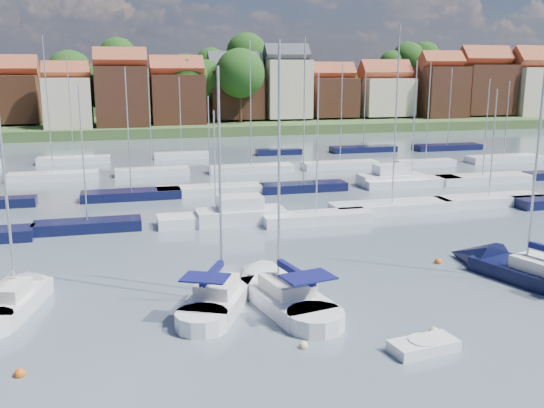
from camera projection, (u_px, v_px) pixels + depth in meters
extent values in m
plane|color=#495663|center=(251.00, 178.00, 68.90)|extent=(260.00, 260.00, 0.00)
cube|color=silver|center=(220.00, 300.00, 31.85)|extent=(5.01, 6.69, 1.20)
cone|color=silver|center=(238.00, 276.00, 35.55)|extent=(3.63, 3.83, 2.58)
cylinder|color=silver|center=(202.00, 324.00, 28.89)|extent=(3.44, 3.44, 1.20)
cube|color=silver|center=(217.00, 286.00, 31.23)|extent=(2.74, 3.11, 0.70)
cylinder|color=#B2B2B7|center=(220.00, 181.00, 30.88)|extent=(0.14, 0.14, 11.46)
cylinder|color=#B2B2B7|center=(212.00, 276.00, 30.23)|extent=(1.58, 3.14, 0.10)
cube|color=#0E104A|center=(212.00, 273.00, 30.19)|extent=(1.69, 3.07, 0.35)
cube|color=#0E104A|center=(205.00, 278.00, 29.09)|extent=(2.65, 2.34, 0.08)
cube|color=silver|center=(283.00, 299.00, 31.99)|extent=(4.21, 7.31, 1.20)
cone|color=silver|center=(249.00, 275.00, 35.75)|extent=(3.49, 3.85, 2.86)
cylinder|color=silver|center=(315.00, 323.00, 28.99)|extent=(3.39, 3.39, 1.20)
cube|color=silver|center=(287.00, 285.00, 31.37)|extent=(2.55, 3.21, 0.70)
cylinder|color=#B2B2B7|center=(279.00, 168.00, 30.89)|extent=(0.14, 0.14, 12.71)
cylinder|color=#B2B2B7|center=(296.00, 275.00, 30.35)|extent=(0.88, 3.75, 0.10)
cube|color=#0E104A|center=(296.00, 272.00, 30.31)|extent=(1.04, 3.61, 0.35)
cube|color=#0E104A|center=(308.00, 277.00, 29.20)|extent=(2.73, 2.18, 0.08)
cube|color=black|center=(533.00, 278.00, 35.27)|extent=(4.99, 7.63, 1.20)
cone|color=black|center=(472.00, 258.00, 38.91)|extent=(3.87, 4.18, 2.94)
cube|color=silver|center=(542.00, 265.00, 34.66)|extent=(2.87, 3.44, 0.70)
cylinder|color=#B2B2B7|center=(537.00, 153.00, 34.08)|extent=(0.14, 0.14, 13.39)
cube|color=silver|center=(14.00, 305.00, 31.18)|extent=(3.50, 5.77, 1.20)
cone|color=silver|center=(38.00, 283.00, 34.47)|extent=(2.82, 3.09, 2.24)
cube|color=silver|center=(9.00, 291.00, 30.61)|extent=(2.07, 2.56, 0.70)
cylinder|color=#B2B2B7|center=(7.00, 201.00, 30.36)|extent=(0.14, 0.14, 9.68)
cylinder|color=#B2B2B7|center=(1.00, 280.00, 29.69)|extent=(0.83, 2.93, 0.10)
cube|color=silver|center=(424.00, 347.00, 26.63)|extent=(3.19, 1.83, 0.59)
cylinder|color=silver|center=(424.00, 343.00, 26.59)|extent=(1.40, 1.40, 0.38)
sphere|color=#D85914|center=(20.00, 376.00, 24.53)|extent=(0.47, 0.47, 0.47)
sphere|color=beige|center=(304.00, 348.00, 26.98)|extent=(0.41, 0.41, 0.41)
sphere|color=beige|center=(304.00, 333.00, 28.54)|extent=(0.46, 0.46, 0.46)
sphere|color=beige|center=(434.00, 334.00, 28.38)|extent=(0.51, 0.51, 0.51)
sphere|color=#D85914|center=(438.00, 263.00, 38.72)|extent=(0.47, 0.47, 0.47)
cube|color=black|center=(88.00, 227.00, 46.30)|extent=(8.01, 2.24, 1.00)
cylinder|color=#B2B2B7|center=(83.00, 154.00, 45.08)|extent=(0.12, 0.12, 10.16)
cube|color=silver|center=(216.00, 220.00, 48.35)|extent=(9.22, 2.58, 1.00)
cylinder|color=#B2B2B7|center=(215.00, 163.00, 47.35)|extent=(0.12, 0.12, 8.18)
cube|color=silver|center=(316.00, 219.00, 48.76)|extent=(8.78, 2.46, 1.00)
cylinder|color=#B2B2B7|center=(317.00, 144.00, 47.44)|extent=(0.12, 0.12, 11.06)
cube|color=silver|center=(392.00, 208.00, 52.54)|extent=(10.79, 3.02, 1.00)
cylinder|color=#B2B2B7|center=(396.00, 116.00, 50.80)|extent=(0.12, 0.12, 14.87)
cube|color=silver|center=(488.00, 201.00, 55.23)|extent=(10.13, 2.84, 1.00)
cylinder|color=#B2B2B7|center=(493.00, 143.00, 54.07)|extent=(0.12, 0.12, 9.59)
cube|color=silver|center=(240.00, 217.00, 48.60)|extent=(7.00, 2.60, 1.40)
cube|color=silver|center=(240.00, 204.00, 48.36)|extent=(3.50, 2.20, 1.30)
cube|color=black|center=(131.00, 195.00, 57.65)|extent=(9.30, 2.60, 1.00)
cylinder|color=#B2B2B7|center=(128.00, 130.00, 56.28)|extent=(0.12, 0.12, 11.48)
cube|color=silver|center=(210.00, 191.00, 59.84)|extent=(10.40, 2.91, 1.00)
cylinder|color=#B2B2B7|center=(209.00, 142.00, 58.77)|extent=(0.12, 0.12, 8.77)
cube|color=black|center=(303.00, 188.00, 61.42)|extent=(8.80, 2.46, 1.00)
cylinder|color=#B2B2B7|center=(304.00, 112.00, 59.75)|extent=(0.12, 0.12, 14.33)
cube|color=silver|center=(411.00, 183.00, 64.19)|extent=(10.73, 3.00, 1.00)
cylinder|color=#B2B2B7|center=(414.00, 120.00, 62.75)|extent=(0.12, 0.12, 12.14)
cube|color=silver|center=(482.00, 179.00, 66.04)|extent=(10.48, 2.93, 1.00)
cylinder|color=#B2B2B7|center=(486.00, 128.00, 64.80)|extent=(0.12, 0.12, 10.28)
cube|color=silver|center=(391.00, 181.00, 64.48)|extent=(7.00, 2.60, 1.40)
cube|color=silver|center=(391.00, 170.00, 64.24)|extent=(3.50, 2.20, 1.30)
cube|color=silver|center=(54.00, 177.00, 67.57)|extent=(9.71, 2.72, 1.00)
cylinder|color=#B2B2B7|center=(48.00, 105.00, 65.83)|extent=(0.12, 0.12, 14.88)
cube|color=silver|center=(152.00, 172.00, 70.47)|extent=(8.49, 2.38, 1.00)
cylinder|color=#B2B2B7|center=(150.00, 119.00, 69.13)|extent=(0.12, 0.12, 11.31)
cube|color=silver|center=(251.00, 169.00, 72.59)|extent=(10.16, 2.85, 1.00)
cylinder|color=#B2B2B7|center=(251.00, 104.00, 70.88)|extent=(0.12, 0.12, 14.59)
cube|color=silver|center=(340.00, 165.00, 75.45)|extent=(9.53, 2.67, 1.00)
cylinder|color=#B2B2B7|center=(341.00, 113.00, 74.03)|extent=(0.12, 0.12, 11.91)
cube|color=silver|center=(425.00, 164.00, 76.78)|extent=(7.62, 2.13, 1.00)
cylinder|color=#B2B2B7|center=(428.00, 112.00, 75.35)|extent=(0.12, 0.12, 12.13)
cube|color=silver|center=(503.00, 159.00, 80.72)|extent=(10.17, 2.85, 1.00)
cylinder|color=#B2B2B7|center=(507.00, 119.00, 79.55)|extent=(0.12, 0.12, 9.73)
cube|color=silver|center=(74.00, 160.00, 79.59)|extent=(9.24, 2.59, 1.00)
cylinder|color=#B2B2B7|center=(70.00, 106.00, 78.04)|extent=(0.12, 0.12, 13.17)
cube|color=silver|center=(182.00, 156.00, 83.72)|extent=(7.57, 2.12, 1.00)
cylinder|color=#B2B2B7|center=(180.00, 115.00, 82.49)|extent=(0.12, 0.12, 10.24)
cube|color=black|center=(279.00, 152.00, 87.25)|extent=(6.58, 1.84, 1.00)
cylinder|color=#B2B2B7|center=(279.00, 121.00, 86.26)|extent=(0.12, 0.12, 8.01)
cube|color=black|center=(363.00, 149.00, 90.33)|extent=(9.92, 2.78, 1.00)
cylinder|color=#B2B2B7|center=(365.00, 109.00, 89.03)|extent=(0.12, 0.12, 10.92)
cube|color=black|center=(447.00, 148.00, 92.57)|extent=(10.55, 2.95, 1.00)
cylinder|color=#B2B2B7|center=(450.00, 106.00, 91.21)|extent=(0.12, 0.12, 11.51)
cube|color=#42582C|center=(181.00, 120.00, 141.64)|extent=(200.00, 70.00, 3.00)
cube|color=#42582C|center=(171.00, 95.00, 164.24)|extent=(200.00, 60.00, 14.00)
cube|color=brown|center=(11.00, 99.00, 113.98)|extent=(10.37, 9.97, 8.73)
cube|color=brown|center=(8.00, 68.00, 112.75)|extent=(10.57, 5.13, 5.13)
cube|color=beige|center=(68.00, 103.00, 108.41)|extent=(8.09, 8.80, 8.96)
cube|color=brown|center=(66.00, 72.00, 107.21)|extent=(8.25, 4.00, 4.00)
cube|color=brown|center=(122.00, 97.00, 111.34)|extent=(9.36, 10.17, 10.97)
cube|color=brown|center=(120.00, 60.00, 109.89)|extent=(9.54, 4.63, 4.63)
cube|color=brown|center=(178.00, 100.00, 115.62)|extent=(9.90, 8.56, 9.42)
cube|color=brown|center=(176.00, 68.00, 114.32)|extent=(10.10, 4.90, 4.90)
cube|color=brown|center=(235.00, 95.00, 123.13)|extent=(10.59, 8.93, 9.49)
cube|color=#383A42|center=(235.00, 64.00, 121.81)|extent=(10.80, 5.24, 5.24)
cube|color=beige|center=(286.00, 89.00, 124.66)|extent=(9.01, 8.61, 11.65)
cube|color=#383A42|center=(286.00, 54.00, 123.14)|extent=(9.19, 4.46, 4.46)
cube|color=brown|center=(332.00, 97.00, 128.72)|extent=(9.10, 9.34, 8.00)
cube|color=brown|center=(333.00, 73.00, 127.60)|extent=(9.28, 4.50, 4.50)
cube|color=beige|center=(384.00, 97.00, 131.19)|extent=(10.86, 9.59, 7.88)
cube|color=brown|center=(385.00, 72.00, 130.03)|extent=(11.07, 5.37, 5.37)
cube|color=brown|center=(440.00, 92.00, 131.30)|extent=(9.18, 9.96, 10.97)
cube|color=brown|center=(441.00, 61.00, 129.85)|extent=(9.36, 4.54, 4.54)
cube|color=brown|center=(483.00, 89.00, 135.17)|extent=(11.39, 9.67, 10.76)
cube|color=brown|center=(485.00, 58.00, 133.69)|extent=(11.62, 5.64, 5.64)
cube|color=beige|center=(538.00, 92.00, 136.63)|extent=(12.95, 8.52, 10.80)
cube|color=brown|center=(541.00, 60.00, 135.10)|extent=(13.21, 6.41, 6.41)
cylinder|color=#382619|center=(407.00, 83.00, 152.13)|extent=(0.50, 0.50, 4.47)
sphere|color=#234816|center=(408.00, 59.00, 150.80)|extent=(8.18, 8.18, 8.18)
cylinder|color=#382619|center=(208.00, 111.00, 121.78)|extent=(0.50, 0.50, 4.46)
sphere|color=#234816|center=(208.00, 80.00, 120.45)|extent=(8.15, 8.15, 8.15)
cylinder|color=#382619|center=(247.00, 84.00, 140.36)|extent=(0.50, 0.50, 5.15)
sphere|color=#234816|center=(247.00, 53.00, 138.83)|extent=(9.41, 9.41, 9.41)
cylinder|color=#382619|center=(119.00, 84.00, 135.88)|extent=(0.50, 0.50, 4.56)
sphere|color=#234816|center=(118.00, 56.00, 134.53)|extent=(8.34, 8.34, 8.34)
cylinder|color=#382619|center=(72.00, 108.00, 124.07)|extent=(0.50, 0.50, 5.15)
sphere|color=#234816|center=(70.00, 73.00, 122.54)|extent=(9.42, 9.42, 9.42)
cylinder|color=#382619|center=(249.00, 109.00, 132.63)|extent=(0.50, 0.50, 3.77)
sphere|color=#234816|center=(249.00, 85.00, 131.52)|extent=(6.89, 6.89, 6.89)
cylinder|color=#382619|center=(240.00, 110.00, 118.33)|extent=(0.50, 0.50, 5.21)
sphere|color=#234816|center=(240.00, 73.00, 116.78)|extent=(9.53, 9.53, 9.53)
cylinder|color=#382619|center=(453.00, 108.00, 141.43)|extent=(0.50, 0.50, 2.97)
sphere|color=#234816|center=(454.00, 91.00, 140.55)|extent=(5.44, 5.44, 5.44)
cylinder|color=#382619|center=(187.00, 111.00, 118.56)|extent=(0.50, 0.50, 4.84)
sphere|color=#234816|center=(186.00, 77.00, 117.13)|extent=(8.85, 8.85, 8.85)
cylinder|color=#382619|center=(392.00, 85.00, 151.42)|extent=(0.50, 0.50, 3.72)
sphere|color=#234816|center=(393.00, 64.00, 150.31)|extent=(6.80, 6.80, 6.80)
cylinder|color=#382619|center=(439.00, 108.00, 132.33)|extent=(0.50, 0.50, 4.05)
sphere|color=#234816|center=(441.00, 83.00, 131.13)|extent=(7.40, 7.40, 7.40)
cylinder|color=#382619|center=(211.00, 88.00, 138.11)|extent=(0.50, 0.50, 3.93)
sphere|color=#234816|center=(211.00, 64.00, 136.95)|extent=(7.19, 7.19, 7.19)
cylinder|color=#382619|center=(329.00, 109.00, 132.42)|extent=(0.50, 0.50, 3.82)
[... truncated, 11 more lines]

